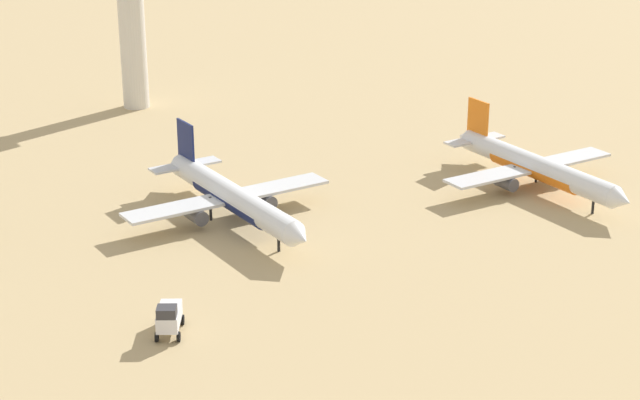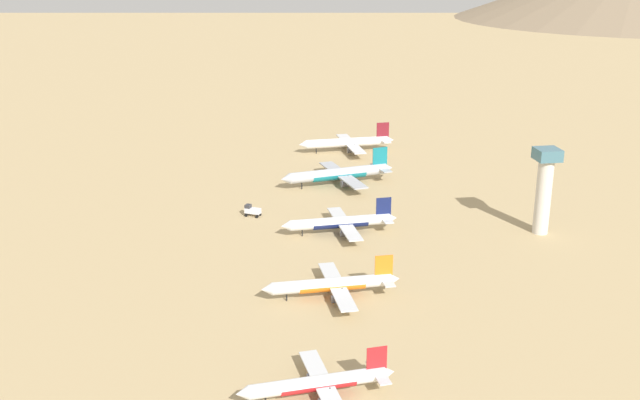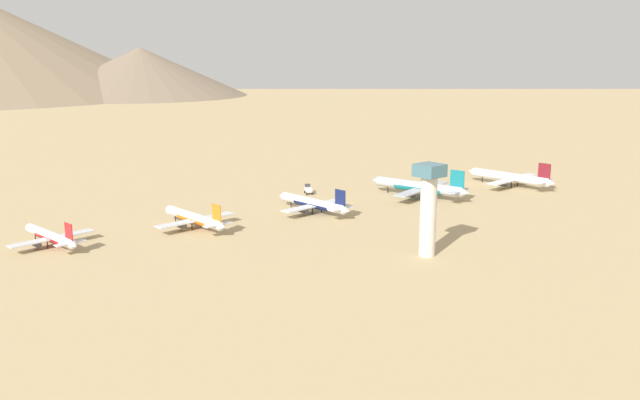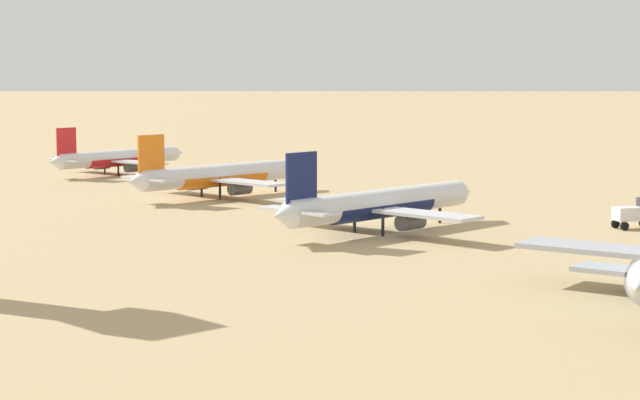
# 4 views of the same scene
# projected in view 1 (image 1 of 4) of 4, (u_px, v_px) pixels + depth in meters

# --- Properties ---
(ground_plane) EXTENTS (1800.00, 1800.00, 0.00)m
(ground_plane) POSITION_uv_depth(u_px,v_px,m) (212.00, 221.00, 144.45)
(ground_plane) COLOR tan
(parked_jet_2) EXTENTS (37.17, 30.19, 10.72)m
(parked_jet_2) POSITION_uv_depth(u_px,v_px,m) (232.00, 197.00, 143.27)
(parked_jet_2) COLOR silver
(parked_jet_2) RESTS_ON ground
(parked_jet_3) EXTENTS (36.10, 29.28, 10.42)m
(parked_jet_3) POSITION_uv_depth(u_px,v_px,m) (535.00, 166.00, 155.54)
(parked_jet_3) COLOR silver
(parked_jet_3) RESTS_ON ground
(service_truck) EXTENTS (5.70, 4.75, 3.90)m
(service_truck) POSITION_uv_depth(u_px,v_px,m) (169.00, 316.00, 113.13)
(service_truck) COLOR silver
(service_truck) RESTS_ON ground
(control_tower) EXTENTS (7.20, 7.20, 27.21)m
(control_tower) POSITION_uv_depth(u_px,v_px,m) (132.00, 26.00, 193.55)
(control_tower) COLOR beige
(control_tower) RESTS_ON ground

